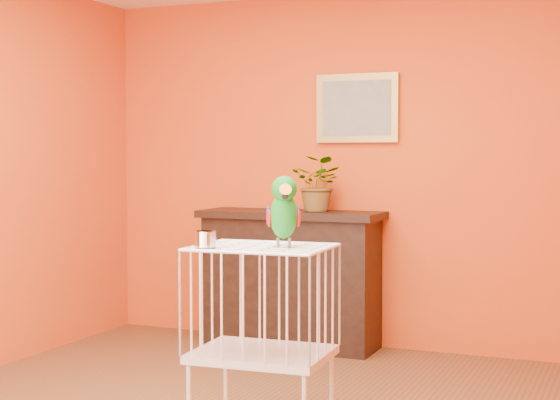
% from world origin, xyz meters
% --- Properties ---
extents(room_shell, '(4.50, 4.50, 4.50)m').
position_xyz_m(room_shell, '(0.00, 0.00, 1.58)').
color(room_shell, '#CC4C13').
rests_on(room_shell, ground).
extents(console_cabinet, '(1.35, 0.48, 1.00)m').
position_xyz_m(console_cabinet, '(-0.44, 2.02, 0.50)').
color(console_cabinet, black).
rests_on(console_cabinet, ground).
extents(potted_plant, '(0.39, 0.43, 0.31)m').
position_xyz_m(potted_plant, '(-0.22, 2.03, 1.16)').
color(potted_plant, '#26722D').
rests_on(potted_plant, console_cabinet).
extents(framed_picture, '(0.62, 0.04, 0.50)m').
position_xyz_m(framed_picture, '(0.00, 2.22, 1.75)').
color(framed_picture, '#B79541').
rests_on(framed_picture, room_shell).
extents(birdcage, '(0.66, 0.52, 0.97)m').
position_xyz_m(birdcage, '(0.27, -0.07, 0.51)').
color(birdcage, silver).
rests_on(birdcage, ground).
extents(feed_cup, '(0.10, 0.10, 0.07)m').
position_xyz_m(feed_cup, '(0.05, -0.24, 1.02)').
color(feed_cup, silver).
rests_on(feed_cup, birdcage).
extents(parrot, '(0.21, 0.30, 0.34)m').
position_xyz_m(parrot, '(0.39, -0.08, 1.15)').
color(parrot, '#59544C').
rests_on(parrot, birdcage).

